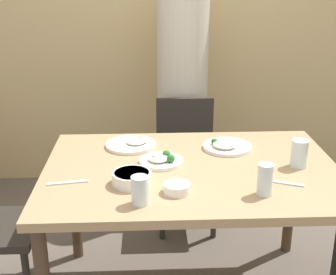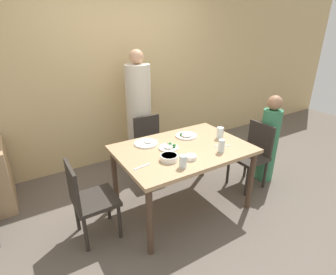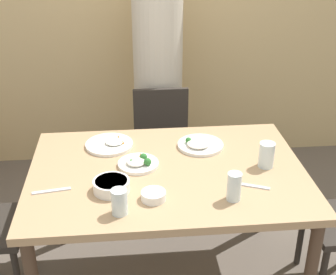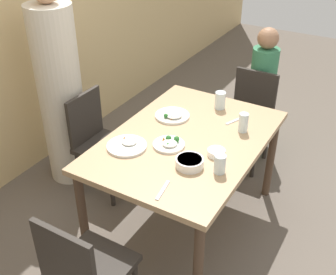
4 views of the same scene
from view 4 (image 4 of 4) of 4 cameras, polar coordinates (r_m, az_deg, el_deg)
The scene contains 18 objects.
ground_plane at distance 3.32m, azimuth 2.25°, elevation -11.28°, with size 10.00×10.00×0.00m, color #60564C.
wall_back at distance 3.56m, azimuth -21.10°, elevation 14.96°, with size 10.00×0.06×2.70m.
dining_table at distance 2.89m, azimuth 2.54°, elevation -1.43°, with size 1.40×0.97×0.76m.
chair_adult_spot at distance 3.43m, azimuth -9.37°, elevation -0.34°, with size 0.40×0.40×0.84m.
chair_child_spot at distance 3.80m, azimuth 10.84°, elevation 2.92°, with size 0.40×0.40×0.84m.
chair_empty_left at distance 2.43m, azimuth -11.24°, elevation -17.14°, with size 0.40×0.40×0.84m.
person_adult at distance 3.49m, azimuth -14.34°, elevation 5.65°, with size 0.35×0.35×1.69m.
person_child at distance 4.01m, azimuth 12.49°, elevation 5.86°, with size 0.24×0.24×1.17m.
bowl_curry at distance 2.56m, azimuth 2.93°, elevation -3.37°, with size 0.17×0.17×0.06m.
plate_rice_adult at distance 3.09m, azimuth 0.62°, elevation 3.01°, with size 0.25×0.25×0.05m.
plate_rice_child at distance 2.76m, azimuth -5.56°, elevation -1.06°, with size 0.26×0.26×0.04m.
plate_noodles at distance 2.75m, azimuth 0.17°, elevation -0.84°, with size 0.21×0.21×0.06m.
bowl_rice_small at distance 2.68m, azimuth 6.56°, elevation -2.00°, with size 0.11×0.11×0.04m.
glass_water_tall at distance 2.51m, azimuth 7.04°, elevation -3.57°, with size 0.07×0.07×0.12m.
glass_water_short at distance 2.93m, azimuth 10.18°, elevation 2.01°, with size 0.07×0.07×0.14m.
glass_water_center at distance 3.21m, azimuth 7.08°, elevation 5.02°, with size 0.08×0.08×0.13m.
fork_steel at distance 3.08m, azimuth 9.09°, elevation 2.31°, with size 0.17×0.09×0.01m.
spoon_steel at distance 2.39m, azimuth -0.71°, elevation -7.14°, with size 0.18×0.05×0.01m.
Camera 4 is at (-2.14, -1.11, 2.27)m, focal length 45.00 mm.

